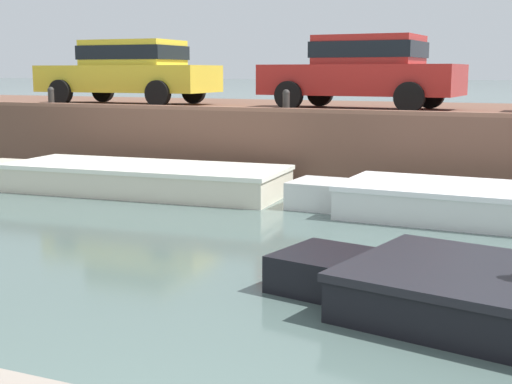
# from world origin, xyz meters

# --- Properties ---
(ground_plane) EXTENTS (400.00, 400.00, 0.00)m
(ground_plane) POSITION_xyz_m (0.00, 5.27, 0.00)
(ground_plane) COLOR #4C605B
(far_quay_wall) EXTENTS (60.00, 6.00, 1.50)m
(far_quay_wall) POSITION_xyz_m (0.00, 13.55, 0.75)
(far_quay_wall) COLOR brown
(far_quay_wall) RESTS_ON ground
(far_wall_coping) EXTENTS (60.00, 0.24, 0.08)m
(far_wall_coping) POSITION_xyz_m (0.00, 10.67, 1.54)
(far_wall_coping) COLOR brown
(far_wall_coping) RESTS_ON far_quay_wall
(boat_moored_west_cream) EXTENTS (6.54, 2.32, 0.54)m
(boat_moored_west_cream) POSITION_xyz_m (-5.32, 8.93, 0.27)
(boat_moored_west_cream) COLOR silver
(boat_moored_west_cream) RESTS_ON ground
(boat_moored_central_white) EXTENTS (6.05, 2.09, 0.54)m
(boat_moored_central_white) POSITION_xyz_m (1.27, 8.80, 0.27)
(boat_moored_central_white) COLOR white
(boat_moored_central_white) RESTS_ON ground
(car_leftmost_yellow) EXTENTS (4.40, 2.07, 1.54)m
(car_leftmost_yellow) POSITION_xyz_m (-7.64, 12.39, 2.35)
(car_leftmost_yellow) COLOR yellow
(car_leftmost_yellow) RESTS_ON far_quay_wall
(car_left_inner_red) EXTENTS (4.20, 2.13, 1.54)m
(car_left_inner_red) POSITION_xyz_m (-1.74, 12.39, 2.35)
(car_left_inner_red) COLOR #B2231E
(car_left_inner_red) RESTS_ON far_quay_wall
(mooring_bollard_west) EXTENTS (0.15, 0.15, 0.44)m
(mooring_bollard_west) POSITION_xyz_m (-8.77, 10.80, 1.74)
(mooring_bollard_west) COLOR #2D2B28
(mooring_bollard_west) RESTS_ON far_quay_wall
(mooring_bollard_mid) EXTENTS (0.15, 0.15, 0.44)m
(mooring_bollard_mid) POSITION_xyz_m (-2.89, 10.80, 1.74)
(mooring_bollard_mid) COLOR #2D2B28
(mooring_bollard_mid) RESTS_ON far_quay_wall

